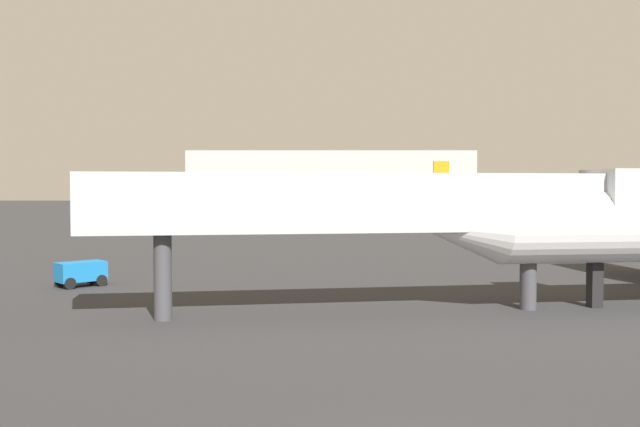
{
  "coord_description": "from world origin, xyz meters",
  "views": [
    {
      "loc": [
        -2.13,
        -10.82,
        5.09
      ],
      "look_at": [
        -1.95,
        31.67,
        3.56
      ],
      "focal_mm": 37.18,
      "sensor_mm": 36.0,
      "label": 1
    }
  ],
  "objects": [
    {
      "name": "jet_bridge",
      "position": [
        1.32,
        16.33,
        4.47
      ],
      "size": [
        23.9,
        5.78,
        5.96
      ],
      "rotation": [
        0.0,
        0.0,
        0.15
      ],
      "color": "#B2B7BC",
      "rests_on": "ground_plane"
    },
    {
      "name": "terminal_building",
      "position": [
        0.19,
        136.03,
        6.62
      ],
      "size": [
        60.54,
        18.87,
        13.24
      ],
      "primitive_type": "cube",
      "color": "#B7B7B2",
      "rests_on": "ground_plane"
    },
    {
      "name": "airplane_distant",
      "position": [
        23.81,
        90.67,
        2.68
      ],
      "size": [
        23.59,
        22.71,
        9.38
      ],
      "rotation": [
        0.0,
        0.0,
        0.29
      ],
      "color": "#B2BCCC",
      "rests_on": "ground_plane"
    },
    {
      "name": "baggage_cart",
      "position": [
        -14.7,
        23.81,
        0.76
      ],
      "size": [
        2.64,
        2.59,
        1.3
      ],
      "rotation": [
        0.0,
        0.0,
        0.75
      ],
      "color": "#1972BF",
      "rests_on": "ground_plane"
    }
  ]
}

